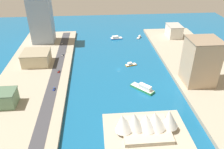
# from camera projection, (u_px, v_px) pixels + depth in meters

# --- Properties ---
(ground_plane) EXTENTS (440.00, 440.00, 0.00)m
(ground_plane) POSITION_uv_depth(u_px,v_px,m) (119.00, 69.00, 245.55)
(ground_plane) COLOR #145684
(quay_west) EXTENTS (70.00, 240.00, 3.53)m
(quay_west) POSITION_uv_depth(u_px,v_px,m) (196.00, 65.00, 251.07)
(quay_west) COLOR #9E937F
(quay_west) RESTS_ON ground_plane
(quay_east) EXTENTS (70.00, 240.00, 3.53)m
(quay_east) POSITION_uv_depth(u_px,v_px,m) (37.00, 71.00, 238.26)
(quay_east) COLOR #9E937F
(quay_east) RESTS_ON ground_plane
(peninsula_point) EXTENTS (60.80, 42.14, 2.00)m
(peninsula_point) POSITION_uv_depth(u_px,v_px,m) (146.00, 132.00, 161.95)
(peninsula_point) COLOR #A89E89
(peninsula_point) RESTS_ON ground_plane
(road_strip) EXTENTS (10.38, 228.00, 0.15)m
(road_strip) POSITION_uv_depth(u_px,v_px,m) (57.00, 69.00, 238.89)
(road_strip) COLOR #38383D
(road_strip) RESTS_ON quay_east
(catamaran_blue) EXTENTS (18.19, 8.90, 4.36)m
(catamaran_blue) POSITION_uv_depth(u_px,v_px,m) (116.00, 38.00, 323.94)
(catamaran_blue) COLOR blue
(catamaran_blue) RESTS_ON ground_plane
(water_taxi_orange) EXTENTS (13.68, 7.83, 3.68)m
(water_taxi_orange) POSITION_uv_depth(u_px,v_px,m) (131.00, 64.00, 252.54)
(water_taxi_orange) COLOR orange
(water_taxi_orange) RESTS_ON ground_plane
(ferry_green_doubledeck) EXTENTS (21.13, 22.18, 6.37)m
(ferry_green_doubledeck) POSITION_uv_depth(u_px,v_px,m) (143.00, 88.00, 209.21)
(ferry_green_doubledeck) COLOR #2D8C4C
(ferry_green_doubledeck) RESTS_ON ground_plane
(yacht_sleek_gray) EXTENTS (8.72, 11.35, 3.60)m
(yacht_sleek_gray) POSITION_uv_depth(u_px,v_px,m) (139.00, 37.00, 326.68)
(yacht_sleek_gray) COLOR #999EA3
(yacht_sleek_gray) RESTS_ON ground_plane
(tower_tall_glass) EXTENTS (29.25, 25.57, 67.77)m
(tower_tall_glass) POSITION_uv_depth(u_px,v_px,m) (41.00, 17.00, 289.83)
(tower_tall_glass) COLOR #8C9EB2
(tower_tall_glass) RESTS_ON quay_east
(hotel_broad_white) EXTENTS (18.94, 26.43, 17.02)m
(hotel_broad_white) POSITION_uv_depth(u_px,v_px,m) (174.00, 31.00, 318.49)
(hotel_broad_white) COLOR silver
(hotel_broad_white) RESTS_ON quay_west
(apartment_midrise_tan) EXTENTS (28.17, 27.38, 43.55)m
(apartment_midrise_tan) POSITION_uv_depth(u_px,v_px,m) (200.00, 62.00, 205.50)
(apartment_midrise_tan) COLOR tan
(apartment_midrise_tan) RESTS_ON quay_west
(office_block_beige) EXTENTS (29.37, 27.18, 14.15)m
(office_block_beige) POSITION_uv_depth(u_px,v_px,m) (36.00, 58.00, 246.15)
(office_block_beige) COLOR #C6B793
(office_block_beige) RESTS_ON quay_east
(hatchback_blue) EXTENTS (1.86, 4.99, 1.45)m
(hatchback_blue) POSITION_uv_depth(u_px,v_px,m) (54.00, 89.00, 204.18)
(hatchback_blue) COLOR black
(hatchback_blue) RESTS_ON road_strip
(pickup_red) EXTENTS (1.99, 4.52, 1.75)m
(pickup_red) POSITION_uv_depth(u_px,v_px,m) (59.00, 71.00, 232.20)
(pickup_red) COLOR black
(pickup_red) RESTS_ON road_strip
(van_white) EXTENTS (1.96, 4.64, 1.54)m
(van_white) POSITION_uv_depth(u_px,v_px,m) (62.00, 55.00, 267.19)
(van_white) COLOR black
(van_white) RESTS_ON road_strip
(sedan_silver) EXTENTS (1.98, 4.27, 1.46)m
(sedan_silver) POSITION_uv_depth(u_px,v_px,m) (62.00, 43.00, 298.95)
(sedan_silver) COLOR black
(sedan_silver) RESTS_ON road_strip
(traffic_light_waterfront) EXTENTS (0.36, 0.36, 6.50)m
(traffic_light_waterfront) POSITION_uv_depth(u_px,v_px,m) (66.00, 49.00, 273.03)
(traffic_light_waterfront) COLOR black
(traffic_light_waterfront) RESTS_ON quay_east
(opera_landmark) EXTENTS (47.26, 28.99, 18.76)m
(opera_landmark) POSITION_uv_depth(u_px,v_px,m) (146.00, 122.00, 157.39)
(opera_landmark) COLOR #BCAD93
(opera_landmark) RESTS_ON peninsula_point
(park_tree_cluster) EXTENTS (13.87, 12.83, 9.03)m
(park_tree_cluster) POSITION_uv_depth(u_px,v_px,m) (189.00, 46.00, 277.44)
(park_tree_cluster) COLOR brown
(park_tree_cluster) RESTS_ON quay_west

